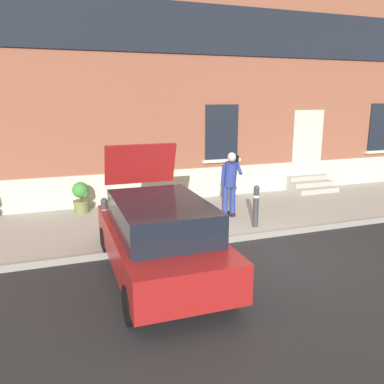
{
  "coord_description": "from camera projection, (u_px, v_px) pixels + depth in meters",
  "views": [
    {
      "loc": [
        -4.04,
        -6.93,
        3.27
      ],
      "look_at": [
        -0.98,
        1.6,
        1.1
      ],
      "focal_mm": 37.16,
      "sensor_mm": 36.0,
      "label": 1
    }
  ],
  "objects": [
    {
      "name": "bollard_far_left",
      "position": [
        105.0,
        220.0,
        8.5
      ],
      "size": [
        0.15,
        0.15,
        1.04
      ],
      "color": "#333338",
      "rests_on": "sidewalk"
    },
    {
      "name": "curb_edge",
      "position": [
        241.0,
        237.0,
        9.28
      ],
      "size": [
        24.0,
        0.12,
        0.15
      ],
      "primitive_type": "cube",
      "color": "gray",
      "rests_on": "ground"
    },
    {
      "name": "hatchback_car_red",
      "position": [
        159.0,
        236.0,
        7.24
      ],
      "size": [
        1.81,
        4.08,
        2.34
      ],
      "color": "maroon",
      "rests_on": "ground"
    },
    {
      "name": "planter_olive",
      "position": [
        81.0,
        196.0,
        10.93
      ],
      "size": [
        0.44,
        0.44,
        0.86
      ],
      "color": "#606B38",
      "rests_on": "sidewalk"
    },
    {
      "name": "sidewalk",
      "position": [
        211.0,
        216.0,
        10.98
      ],
      "size": [
        24.0,
        3.6,
        0.15
      ],
      "primitive_type": "cube",
      "color": "#99968E",
      "rests_on": "ground"
    },
    {
      "name": "building_facade",
      "position": [
        182.0,
        82.0,
        12.41
      ],
      "size": [
        24.0,
        1.52,
        7.5
      ],
      "color": "brown",
      "rests_on": "ground"
    },
    {
      "name": "bollard_near_person",
      "position": [
        256.0,
        205.0,
        9.7
      ],
      "size": [
        0.15,
        0.15,
        1.04
      ],
      "color": "#333338",
      "rests_on": "sidewalk"
    },
    {
      "name": "ground_plane",
      "position": [
        261.0,
        255.0,
        8.43
      ],
      "size": [
        80.0,
        80.0,
        0.0
      ],
      "primitive_type": "plane",
      "color": "#232326"
    },
    {
      "name": "person_on_phone",
      "position": [
        230.0,
        180.0,
        10.38
      ],
      "size": [
        0.51,
        0.5,
        1.74
      ],
      "rotation": [
        0.0,
        0.0,
        -0.06
      ],
      "color": "navy",
      "rests_on": "sidewalk"
    },
    {
      "name": "entrance_stoop",
      "position": [
        310.0,
        185.0,
        13.63
      ],
      "size": [
        1.51,
        0.96,
        0.48
      ],
      "color": "#9E998E",
      "rests_on": "sidewalk"
    }
  ]
}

